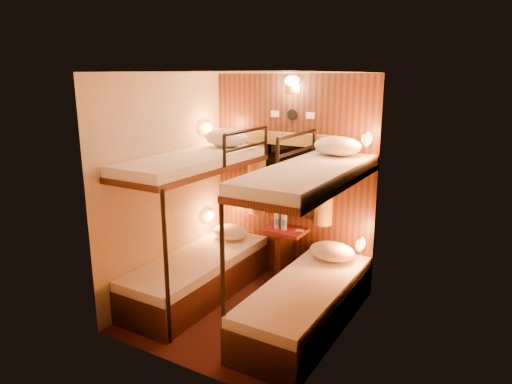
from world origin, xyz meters
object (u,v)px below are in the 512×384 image
Objects in this scene: bunk_left at (198,247)px; bunk_right at (307,273)px; table at (283,248)px; bottle_left at (277,220)px; bottle_right at (284,221)px.

bunk_right is (1.30, 0.00, 0.00)m from bunk_left.
table is (0.65, 0.78, -0.14)m from bunk_left.
bunk_left is at bearing -129.67° from table.
bunk_right reaches higher than table.
bunk_right is at bearing -46.26° from bottle_left.
bunk_right is 7.76× the size of bottle_right.
bottle_left is at bearing -163.09° from table.
bottle_right is at bearing 48.98° from bunk_left.
bottle_left is at bearing -178.95° from bottle_right.
bottle_left is at bearing 53.01° from bunk_left.
bottle_right is (0.09, 0.00, 0.01)m from bottle_left.
bottle_right is (0.66, 0.76, 0.20)m from bunk_left.
bunk_left is 1.03m from bottle_right.
bunk_left is 7.76× the size of bottle_right.
bottle_right is (-0.64, 0.76, 0.20)m from bunk_right.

